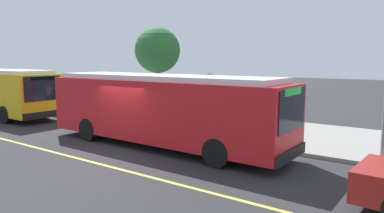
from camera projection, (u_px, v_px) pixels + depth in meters
ground_plane at (127, 147)px, 14.48m from camera, size 120.00×120.00×0.00m
sidewalk_curb at (207, 124)px, 19.30m from camera, size 44.00×6.40×0.15m
lane_stripe_center at (82, 160)px, 12.70m from camera, size 36.00×0.14×0.01m
transit_bus_main at (162, 108)px, 14.48m from camera, size 11.05×2.69×2.95m
bus_shelter at (199, 90)px, 19.64m from camera, size 2.90×1.60×2.48m
waiting_bench at (205, 113)px, 19.71m from camera, size 1.60×0.48×0.95m
route_sign_post at (210, 95)px, 16.39m from camera, size 0.44×0.08×2.80m
pedestrian_commuter at (162, 104)px, 19.45m from camera, size 0.24×0.40×1.69m
street_tree_near_shelter at (158, 51)px, 23.07m from camera, size 2.96×2.96×5.50m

